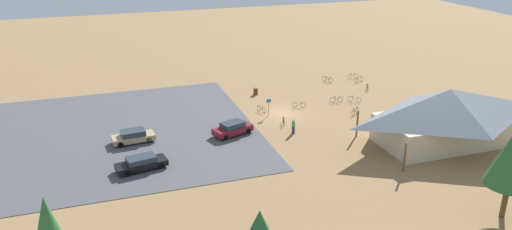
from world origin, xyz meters
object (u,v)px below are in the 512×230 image
Objects in this scene: bicycle_black_yard_left at (367,87)px; bicycle_blue_near_sign at (355,111)px; bicycle_purple_yard_front at (327,79)px; bicycle_yellow_mid_cluster at (359,80)px; bicycle_white_lone_east at (299,105)px; car_tan_near_entry at (133,136)px; lot_sign at (269,105)px; bicycle_orange_by_bin at (353,76)px; bicycle_red_yard_right at (261,109)px; bicycle_green_near_porch at (284,121)px; bike_pavilion at (447,113)px; car_maroon_front_row at (233,128)px; visitor_at_bikes at (293,126)px; bicycle_teal_front_row at (336,99)px; car_black_back_corner at (141,163)px; trash_bin at (256,91)px; bicycle_silver_lone_west at (354,99)px.

bicycle_blue_near_sign is at bearing 51.28° from bicycle_black_yard_left.
bicycle_purple_yard_front is 0.86× the size of bicycle_yellow_mid_cluster.
bicycle_white_lone_east is 0.35× the size of car_tan_near_entry.
bicycle_orange_by_bin is at bearing -148.78° from lot_sign.
bicycle_red_yard_right is at bearing -164.77° from car_tan_near_entry.
bicycle_green_near_porch is at bearing 35.32° from bicycle_yellow_mid_cluster.
lot_sign is (14.90, -13.16, -1.85)m from bike_pavilion.
bicycle_blue_near_sign is 15.12m from bicycle_orange_by_bin.
car_maroon_front_row is at bearing 32.54° from bicycle_orange_by_bin.
visitor_at_bikes reaches higher than car_tan_near_entry.
bicycle_teal_front_row is 9.95m from bicycle_yellow_mid_cluster.
bicycle_yellow_mid_cluster is 21.85m from visitor_at_bikes.
bicycle_black_yard_left is at bearing -152.93° from bicycle_teal_front_row.
car_black_back_corner reaches higher than bicycle_green_near_porch.
bicycle_green_near_porch reaches higher than bicycle_orange_by_bin.
trash_bin is 0.20× the size of car_tan_near_entry.
bicycle_red_yard_right is (10.34, 0.19, -0.03)m from bicycle_teal_front_row.
bicycle_black_yard_left is 12.39m from bicycle_white_lone_east.
bicycle_silver_lone_west is at bearing -159.84° from car_black_back_corner.
trash_bin is 0.58× the size of bicycle_white_lone_east.
bicycle_green_near_porch is 0.36× the size of car_maroon_front_row.
bicycle_orange_by_bin is 0.98× the size of visitor_at_bikes.
bicycle_green_near_porch is at bearing 39.37° from bicycle_orange_by_bin.
car_maroon_front_row is 2.81× the size of visitor_at_bikes.
lot_sign is at bearing 17.15° from bicycle_white_lone_east.
car_maroon_front_row is at bearing 29.11° from bicycle_yellow_mid_cluster.
bicycle_silver_lone_west is at bearing -175.19° from lot_sign.
bicycle_purple_yard_front is at bearing -19.76° from bicycle_yellow_mid_cluster.
lot_sign is 1.47× the size of bicycle_blue_near_sign.
bicycle_green_near_porch is 1.14× the size of bicycle_blue_near_sign.
bicycle_purple_yard_front reaches higher than bicycle_orange_by_bin.
bike_pavilion is 11.16× the size of bicycle_purple_yard_front.
bicycle_teal_front_row is (-9.93, -1.65, -1.01)m from lot_sign.
bicycle_red_yard_right is (13.23, 8.60, -0.02)m from bicycle_purple_yard_front.
bike_pavilion reaches higher than bicycle_orange_by_bin.
bicycle_orange_by_bin is at bearing -93.16° from bicycle_yellow_mid_cluster.
bicycle_teal_front_row is at bearing -170.27° from car_tan_near_entry.
bike_pavilion reaches higher than bicycle_black_yard_left.
bicycle_white_lone_east is 8.30m from visitor_at_bikes.
car_black_back_corner reaches higher than bicycle_silver_lone_west.
bicycle_blue_near_sign is at bearing -65.05° from bike_pavilion.
lot_sign reaches higher than bicycle_orange_by_bin.
bicycle_orange_by_bin is (-0.78, -5.46, 0.00)m from bicycle_black_yard_left.
lot_sign is at bearing -149.80° from car_black_back_corner.
bicycle_white_lone_east is at bearing 46.43° from bicycle_purple_yard_front.
car_black_back_corner is at bearing 20.41° from bicycle_green_near_porch.
bicycle_red_yard_right is at bearing -74.35° from lot_sign.
bicycle_yellow_mid_cluster is at bearing -123.34° from bicycle_silver_lone_west.
bicycle_blue_near_sign is at bearing 157.51° from bicycle_red_yard_right.
bicycle_black_yard_left is 23.97m from car_maroon_front_row.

